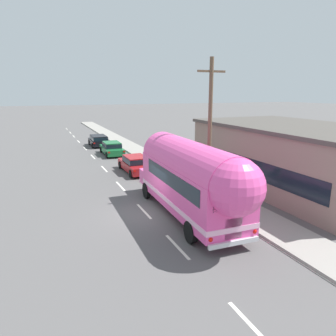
{
  "coord_description": "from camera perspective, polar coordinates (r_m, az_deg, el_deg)",
  "views": [
    {
      "loc": [
        -5.22,
        -15.46,
        6.56
      ],
      "look_at": [
        2.2,
        2.16,
        1.92
      ],
      "focal_mm": 33.72,
      "sensor_mm": 36.0,
      "label": 1
    }
  ],
  "objects": [
    {
      "name": "car_lead",
      "position": [
        26.38,
        -5.89,
        0.83
      ],
      "size": [
        1.94,
        4.76,
        1.37
      ],
      "color": "#A5191E",
      "rests_on": "ground"
    },
    {
      "name": "car_second",
      "position": [
        34.12,
        -10.12,
        3.61
      ],
      "size": [
        1.97,
        4.77,
        1.37
      ],
      "color": "#196633",
      "rests_on": "ground"
    },
    {
      "name": "ground_plane",
      "position": [
        17.59,
        -3.9,
        -8.29
      ],
      "size": [
        300.0,
        300.0,
        0.0
      ],
      "primitive_type": "plane",
      "color": "#565454"
    },
    {
      "name": "car_third",
      "position": [
        39.74,
        -12.46,
        4.97
      ],
      "size": [
        2.04,
        4.26,
        1.37
      ],
      "color": "black",
      "rests_on": "ground"
    },
    {
      "name": "utility_pole",
      "position": [
        19.2,
        7.56,
        7.13
      ],
      "size": [
        1.8,
        0.24,
        8.5
      ],
      "color": "brown",
      "rests_on": "ground"
    },
    {
      "name": "lane_markings",
      "position": [
        30.04,
        -6.82,
        0.94
      ],
      "size": [
        4.07,
        80.0,
        0.01
      ],
      "color": "silver",
      "rests_on": "ground"
    },
    {
      "name": "painted_bus",
      "position": [
        16.1,
        4.49,
        -1.74
      ],
      "size": [
        2.81,
        11.04,
        4.12
      ],
      "color": "#EA4C9E",
      "rests_on": "ground"
    },
    {
      "name": "roadside_building",
      "position": [
        23.81,
        22.16,
        2.01
      ],
      "size": [
        8.57,
        15.13,
        4.34
      ],
      "color": "gray",
      "rests_on": "ground"
    },
    {
      "name": "sidewalk_slab",
      "position": [
        28.25,
        -0.63,
        0.37
      ],
      "size": [
        2.44,
        90.0,
        0.15
      ],
      "primitive_type": "cube",
      "color": "gray",
      "rests_on": "ground"
    }
  ]
}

